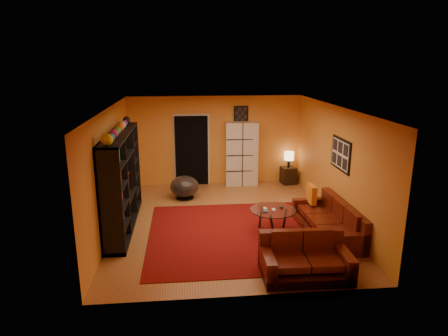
{
  "coord_description": "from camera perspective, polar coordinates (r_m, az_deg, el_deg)",
  "views": [
    {
      "loc": [
        -0.9,
        -8.46,
        3.57
      ],
      "look_at": [
        -0.04,
        0.1,
        1.25
      ],
      "focal_mm": 32.0,
      "sensor_mm": 36.0,
      "label": 1
    }
  ],
  "objects": [
    {
      "name": "wall_right",
      "position": [
        9.39,
        15.65,
        0.55
      ],
      "size": [
        0.0,
        6.0,
        6.0
      ],
      "primitive_type": "plane",
      "rotation": [
        1.57,
        0.0,
        -1.57
      ],
      "color": "orange",
      "rests_on": "floor"
    },
    {
      "name": "sofa",
      "position": [
        8.77,
        15.09,
        -7.44
      ],
      "size": [
        0.95,
        2.2,
        0.85
      ],
      "rotation": [
        0.0,
        0.0,
        0.03
      ],
      "color": "#461009",
      "rests_on": "rug"
    },
    {
      "name": "side_table",
      "position": [
        12.08,
        9.16,
        -1.04
      ],
      "size": [
        0.45,
        0.45,
        0.5
      ],
      "primitive_type": "cube",
      "rotation": [
        0.0,
        0.0,
        0.14
      ],
      "color": "black",
      "rests_on": "floor"
    },
    {
      "name": "wall_art_back",
      "position": [
        11.66,
        2.45,
        7.6
      ],
      "size": [
        0.42,
        0.03,
        0.52
      ],
      "primitive_type": "cube",
      "color": "black",
      "rests_on": "wall_back"
    },
    {
      "name": "bowl_chair",
      "position": [
        10.66,
        -5.66,
        -2.66
      ],
      "size": [
        0.76,
        0.76,
        0.62
      ],
      "color": "black",
      "rests_on": "floor"
    },
    {
      "name": "entertainment_unit",
      "position": [
        8.93,
        -14.38,
        -1.77
      ],
      "size": [
        0.45,
        3.0,
        2.1
      ],
      "primitive_type": "cube",
      "color": "black",
      "rests_on": "floor"
    },
    {
      "name": "table_lamp",
      "position": [
        11.94,
        9.27,
        1.65
      ],
      "size": [
        0.28,
        0.28,
        0.47
      ],
      "color": "black",
      "rests_on": "side_table"
    },
    {
      "name": "wall_front",
      "position": [
        5.98,
        3.35,
        -7.24
      ],
      "size": [
        6.0,
        0.0,
        6.0
      ],
      "primitive_type": "plane",
      "rotation": [
        -1.57,
        0.0,
        0.0
      ],
      "color": "orange",
      "rests_on": "floor"
    },
    {
      "name": "throw_pillow",
      "position": [
        9.32,
        12.39,
        -3.65
      ],
      "size": [
        0.12,
        0.42,
        0.42
      ],
      "primitive_type": "cube",
      "color": "orange",
      "rests_on": "sofa"
    },
    {
      "name": "storage_cabinet",
      "position": [
        11.68,
        2.53,
        2.04
      ],
      "size": [
        0.95,
        0.45,
        1.87
      ],
      "primitive_type": "cube",
      "rotation": [
        0.0,
        0.0,
        -0.03
      ],
      "color": "silver",
      "rests_on": "floor"
    },
    {
      "name": "wall_back",
      "position": [
        11.71,
        -1.25,
        3.93
      ],
      "size": [
        6.0,
        0.0,
        6.0
      ],
      "primitive_type": "plane",
      "rotation": [
        1.57,
        0.0,
        0.0
      ],
      "color": "orange",
      "rests_on": "floor"
    },
    {
      "name": "floor",
      "position": [
        9.22,
        0.29,
        -7.67
      ],
      "size": [
        6.0,
        6.0,
        0.0
      ],
      "primitive_type": "plane",
      "color": "#92592D",
      "rests_on": "ground"
    },
    {
      "name": "wall_art_right",
      "position": [
        9.05,
        16.34,
        1.91
      ],
      "size": [
        0.03,
        1.0,
        0.7
      ],
      "primitive_type": "cube",
      "color": "black",
      "rests_on": "wall_right"
    },
    {
      "name": "doorway",
      "position": [
        11.7,
        -4.65,
        2.47
      ],
      "size": [
        0.95,
        0.1,
        2.04
      ],
      "primitive_type": "cube",
      "color": "black",
      "rests_on": "floor"
    },
    {
      "name": "wall_left",
      "position": [
        8.9,
        -15.92,
        -0.26
      ],
      "size": [
        0.0,
        6.0,
        6.0
      ],
      "primitive_type": "plane",
      "rotation": [
        1.57,
        0.0,
        1.57
      ],
      "color": "orange",
      "rests_on": "floor"
    },
    {
      "name": "tv",
      "position": [
        8.9,
        -14.08,
        -2.25
      ],
      "size": [
        0.92,
        0.12,
        0.53
      ],
      "primitive_type": "imported",
      "rotation": [
        0.0,
        0.0,
        1.57
      ],
      "color": "black",
      "rests_on": "entertainment_unit"
    },
    {
      "name": "rug",
      "position": [
        8.6,
        1.46,
        -9.4
      ],
      "size": [
        3.6,
        3.6,
        0.01
      ],
      "primitive_type": "cube",
      "color": "#5A0A0B",
      "rests_on": "floor"
    },
    {
      "name": "coffee_table",
      "position": [
        8.63,
        6.99,
        -6.21
      ],
      "size": [
        0.98,
        0.98,
        0.49
      ],
      "rotation": [
        0.0,
        0.0,
        0.29
      ],
      "color": "silver",
      "rests_on": "floor"
    },
    {
      "name": "ceiling",
      "position": [
        8.56,
        0.31,
        8.6
      ],
      "size": [
        6.0,
        6.0,
        0.0
      ],
      "primitive_type": "plane",
      "rotation": [
        3.14,
        0.0,
        0.0
      ],
      "color": "white",
      "rests_on": "wall_back"
    },
    {
      "name": "loveseat",
      "position": [
        7.16,
        11.38,
        -12.53
      ],
      "size": [
        1.51,
        0.93,
        0.85
      ],
      "rotation": [
        0.0,
        0.0,
        1.55
      ],
      "color": "#461009",
      "rests_on": "rug"
    }
  ]
}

